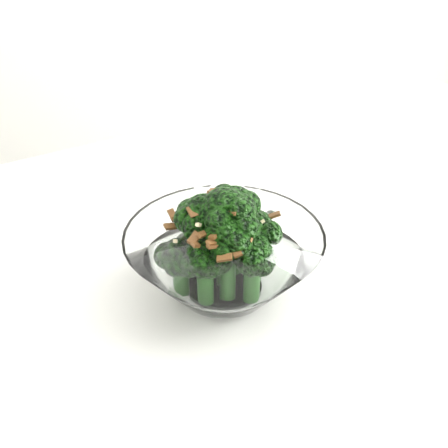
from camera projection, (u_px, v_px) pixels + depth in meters
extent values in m
cube|color=white|center=(341.00, 223.00, 0.69)|extent=(1.42, 1.22, 0.04)
cylinder|color=white|center=(380.00, 224.00, 1.38)|extent=(0.04, 0.04, 0.71)
cylinder|color=white|center=(224.00, 288.00, 0.53)|extent=(0.08, 0.08, 0.01)
cylinder|color=#1C4F15|center=(252.00, 283.00, 0.49)|extent=(0.02, 0.02, 0.05)
sphere|color=#15420C|center=(253.00, 255.00, 0.48)|extent=(0.04, 0.04, 0.04)
cylinder|color=#1C4F15|center=(257.00, 250.00, 0.55)|extent=(0.02, 0.02, 0.04)
sphere|color=#15420C|center=(258.00, 229.00, 0.53)|extent=(0.04, 0.04, 0.04)
cylinder|color=#1C4F15|center=(205.00, 285.00, 0.49)|extent=(0.02, 0.02, 0.05)
sphere|color=#15420C|center=(205.00, 259.00, 0.48)|extent=(0.04, 0.04, 0.04)
cylinder|color=#1C4F15|center=(222.00, 245.00, 0.55)|extent=(0.02, 0.02, 0.04)
sphere|color=#15420C|center=(222.00, 223.00, 0.54)|extent=(0.04, 0.04, 0.04)
cylinder|color=#1C4F15|center=(181.00, 279.00, 0.51)|extent=(0.02, 0.02, 0.04)
sphere|color=#15420C|center=(180.00, 257.00, 0.49)|extent=(0.04, 0.04, 0.04)
cylinder|color=#1C4F15|center=(228.00, 272.00, 0.49)|extent=(0.02, 0.02, 0.07)
sphere|color=#15420C|center=(228.00, 236.00, 0.47)|extent=(0.04, 0.04, 0.04)
cylinder|color=#1C4F15|center=(254.00, 260.00, 0.52)|extent=(0.02, 0.02, 0.05)
sphere|color=#15420C|center=(255.00, 231.00, 0.50)|extent=(0.04, 0.04, 0.04)
cylinder|color=#1C4F15|center=(205.00, 254.00, 0.52)|extent=(0.02, 0.02, 0.07)
sphere|color=#15420C|center=(204.00, 216.00, 0.49)|extent=(0.05, 0.05, 0.05)
cylinder|color=#1C4F15|center=(224.00, 254.00, 0.51)|extent=(0.02, 0.02, 0.08)
sphere|color=#15420C|center=(224.00, 211.00, 0.48)|extent=(0.05, 0.05, 0.05)
cylinder|color=#1C4F15|center=(234.00, 245.00, 0.53)|extent=(0.02, 0.02, 0.07)
sphere|color=#15420C|center=(235.00, 207.00, 0.50)|extent=(0.04, 0.04, 0.04)
cube|color=brown|center=(237.00, 252.00, 0.45)|extent=(0.01, 0.01, 0.01)
cube|color=brown|center=(212.00, 242.00, 0.45)|extent=(0.01, 0.01, 0.01)
cube|color=brown|center=(250.00, 237.00, 0.46)|extent=(0.01, 0.01, 0.01)
cube|color=brown|center=(231.00, 212.00, 0.46)|extent=(0.01, 0.02, 0.01)
cube|color=brown|center=(224.00, 258.00, 0.45)|extent=(0.02, 0.01, 0.01)
cube|color=brown|center=(194.00, 209.00, 0.49)|extent=(0.01, 0.01, 0.01)
cube|color=brown|center=(197.00, 206.00, 0.49)|extent=(0.02, 0.01, 0.01)
cube|color=brown|center=(250.00, 200.00, 0.53)|extent=(0.01, 0.01, 0.00)
cube|color=brown|center=(194.00, 238.00, 0.46)|extent=(0.01, 0.02, 0.01)
cube|color=brown|center=(208.00, 200.00, 0.49)|extent=(0.01, 0.01, 0.01)
cube|color=brown|center=(254.00, 204.00, 0.52)|extent=(0.02, 0.01, 0.01)
cube|color=brown|center=(192.00, 212.00, 0.47)|extent=(0.01, 0.02, 0.01)
cube|color=brown|center=(222.00, 193.00, 0.50)|extent=(0.01, 0.01, 0.01)
cube|color=brown|center=(215.00, 235.00, 0.46)|extent=(0.01, 0.01, 0.01)
cube|color=brown|center=(218.00, 200.00, 0.53)|extent=(0.01, 0.01, 0.01)
cube|color=brown|center=(177.00, 215.00, 0.50)|extent=(0.01, 0.01, 0.01)
cube|color=brown|center=(230.00, 195.00, 0.50)|extent=(0.01, 0.01, 0.00)
cube|color=brown|center=(253.00, 201.00, 0.53)|extent=(0.01, 0.01, 0.01)
cube|color=brown|center=(210.00, 193.00, 0.50)|extent=(0.01, 0.01, 0.01)
cube|color=brown|center=(194.00, 244.00, 0.46)|extent=(0.01, 0.01, 0.01)
cube|color=brown|center=(214.00, 246.00, 0.45)|extent=(0.01, 0.01, 0.01)
cube|color=brown|center=(275.00, 215.00, 0.50)|extent=(0.01, 0.01, 0.01)
cube|color=brown|center=(202.00, 234.00, 0.46)|extent=(0.01, 0.01, 0.01)
cube|color=brown|center=(206.00, 199.00, 0.53)|extent=(0.01, 0.01, 0.01)
cube|color=brown|center=(229.00, 211.00, 0.46)|extent=(0.01, 0.01, 0.01)
cube|color=brown|center=(252.00, 201.00, 0.50)|extent=(0.01, 0.01, 0.01)
cube|color=brown|center=(234.00, 198.00, 0.48)|extent=(0.01, 0.01, 0.01)
cube|color=brown|center=(173.00, 215.00, 0.50)|extent=(0.01, 0.01, 0.01)
cube|color=brown|center=(220.00, 194.00, 0.50)|extent=(0.01, 0.02, 0.01)
cube|color=brown|center=(213.00, 193.00, 0.50)|extent=(0.01, 0.01, 0.01)
cube|color=brown|center=(253.00, 203.00, 0.50)|extent=(0.01, 0.01, 0.01)
cube|color=brown|center=(170.00, 226.00, 0.50)|extent=(0.01, 0.01, 0.01)
cube|color=brown|center=(250.00, 206.00, 0.49)|extent=(0.01, 0.01, 0.01)
cube|color=beige|center=(200.00, 199.00, 0.53)|extent=(0.00, 0.00, 0.00)
cube|color=beige|center=(203.00, 202.00, 0.53)|extent=(0.01, 0.01, 0.00)
cube|color=beige|center=(230.00, 194.00, 0.49)|extent=(0.01, 0.01, 0.00)
cube|color=beige|center=(219.00, 194.00, 0.47)|extent=(0.00, 0.00, 0.00)
cube|color=beige|center=(198.00, 225.00, 0.46)|extent=(0.01, 0.01, 0.00)
cube|color=beige|center=(228.00, 199.00, 0.53)|extent=(0.00, 0.01, 0.00)
cube|color=beige|center=(243.00, 201.00, 0.53)|extent=(0.01, 0.01, 0.00)
cube|color=beige|center=(235.00, 195.00, 0.50)|extent=(0.00, 0.00, 0.00)
cube|color=beige|center=(263.00, 221.00, 0.47)|extent=(0.00, 0.00, 0.01)
cube|color=beige|center=(220.00, 193.00, 0.47)|extent=(0.01, 0.00, 0.00)
cube|color=beige|center=(175.00, 241.00, 0.47)|extent=(0.00, 0.00, 0.00)
cube|color=beige|center=(195.00, 209.00, 0.48)|extent=(0.01, 0.01, 0.00)
cube|color=beige|center=(231.00, 205.00, 0.46)|extent=(0.01, 0.01, 0.00)
cube|color=beige|center=(180.00, 213.00, 0.50)|extent=(0.00, 0.00, 0.00)
cube|color=beige|center=(244.00, 225.00, 0.46)|extent=(0.01, 0.01, 0.01)
cube|color=beige|center=(196.00, 205.00, 0.49)|extent=(0.00, 0.00, 0.00)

